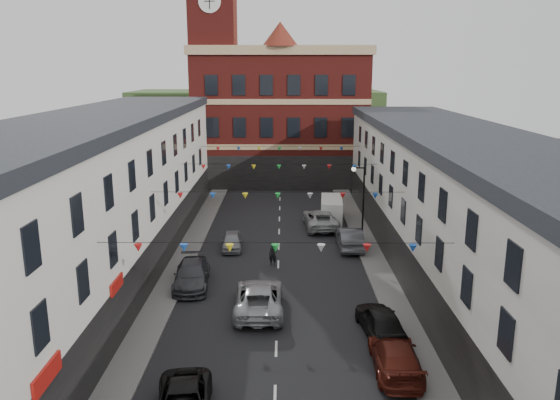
{
  "coord_description": "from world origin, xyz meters",
  "views": [
    {
      "loc": [
        0.33,
        -28.63,
        13.6
      ],
      "look_at": [
        0.12,
        8.97,
        4.49
      ],
      "focal_mm": 35.0,
      "sensor_mm": 36.0,
      "label": 1
    }
  ],
  "objects_px": {
    "car_right_d": "(380,321)",
    "car_right_e": "(350,238)",
    "street_lamp": "(361,192)",
    "white_van": "(331,210)",
    "car_left_d": "(192,275)",
    "pedestrian": "(273,255)",
    "moving_car": "(259,298)",
    "car_right_f": "(320,219)",
    "car_left_e": "(232,241)",
    "car_right_c": "(395,357)"
  },
  "relations": [
    {
      "from": "car_left_e",
      "to": "white_van",
      "type": "bearing_deg",
      "value": 39.21
    },
    {
      "from": "car_right_e",
      "to": "car_right_d",
      "type": "bearing_deg",
      "value": 89.58
    },
    {
      "from": "street_lamp",
      "to": "car_right_e",
      "type": "bearing_deg",
      "value": -114.33
    },
    {
      "from": "street_lamp",
      "to": "car_left_e",
      "type": "relative_size",
      "value": 1.6
    },
    {
      "from": "car_left_e",
      "to": "moving_car",
      "type": "bearing_deg",
      "value": -80.67
    },
    {
      "from": "street_lamp",
      "to": "car_right_f",
      "type": "bearing_deg",
      "value": 133.1
    },
    {
      "from": "car_right_e",
      "to": "white_van",
      "type": "xyz_separation_m",
      "value": [
        -0.78,
        7.5,
        0.25
      ]
    },
    {
      "from": "pedestrian",
      "to": "car_left_d",
      "type": "bearing_deg",
      "value": -133.93
    },
    {
      "from": "car_right_d",
      "to": "car_right_e",
      "type": "bearing_deg",
      "value": -96.49
    },
    {
      "from": "car_left_d",
      "to": "pedestrian",
      "type": "height_order",
      "value": "pedestrian"
    },
    {
      "from": "car_right_f",
      "to": "car_right_e",
      "type": "bearing_deg",
      "value": 105.47
    },
    {
      "from": "pedestrian",
      "to": "car_right_d",
      "type": "bearing_deg",
      "value": -50.76
    },
    {
      "from": "car_left_d",
      "to": "street_lamp",
      "type": "bearing_deg",
      "value": 35.31
    },
    {
      "from": "street_lamp",
      "to": "white_van",
      "type": "relative_size",
      "value": 1.23
    },
    {
      "from": "car_right_f",
      "to": "white_van",
      "type": "height_order",
      "value": "white_van"
    },
    {
      "from": "car_left_d",
      "to": "car_right_e",
      "type": "height_order",
      "value": "car_right_e"
    },
    {
      "from": "car_left_e",
      "to": "car_right_c",
      "type": "xyz_separation_m",
      "value": [
        9.1,
        -17.45,
        0.1
      ]
    },
    {
      "from": "street_lamp",
      "to": "car_right_c",
      "type": "xyz_separation_m",
      "value": [
        -1.05,
        -20.02,
        -3.16
      ]
    },
    {
      "from": "car_left_d",
      "to": "car_right_c",
      "type": "height_order",
      "value": "car_left_d"
    },
    {
      "from": "car_left_d",
      "to": "car_right_d",
      "type": "bearing_deg",
      "value": -35.04
    },
    {
      "from": "car_right_d",
      "to": "pedestrian",
      "type": "distance_m",
      "value": 11.78
    },
    {
      "from": "car_right_e",
      "to": "white_van",
      "type": "relative_size",
      "value": 1.03
    },
    {
      "from": "moving_car",
      "to": "car_right_e",
      "type": "bearing_deg",
      "value": -121.01
    },
    {
      "from": "moving_car",
      "to": "white_van",
      "type": "relative_size",
      "value": 1.21
    },
    {
      "from": "car_right_f",
      "to": "moving_car",
      "type": "bearing_deg",
      "value": 70.9
    },
    {
      "from": "car_left_d",
      "to": "car_right_d",
      "type": "xyz_separation_m",
      "value": [
        10.92,
        -6.5,
        0.02
      ]
    },
    {
      "from": "car_right_c",
      "to": "car_right_d",
      "type": "height_order",
      "value": "car_right_d"
    },
    {
      "from": "street_lamp",
      "to": "moving_car",
      "type": "height_order",
      "value": "street_lamp"
    },
    {
      "from": "car_left_d",
      "to": "pedestrian",
      "type": "xyz_separation_m",
      "value": [
        5.13,
        3.77,
        0.04
      ]
    },
    {
      "from": "car_right_e",
      "to": "pedestrian",
      "type": "distance_m",
      "value": 7.04
    },
    {
      "from": "car_left_e",
      "to": "moving_car",
      "type": "relative_size",
      "value": 0.64
    },
    {
      "from": "car_right_e",
      "to": "car_right_f",
      "type": "distance_m",
      "value": 5.8
    },
    {
      "from": "street_lamp",
      "to": "car_left_e",
      "type": "height_order",
      "value": "street_lamp"
    },
    {
      "from": "moving_car",
      "to": "street_lamp",
      "type": "bearing_deg",
      "value": -120.08
    },
    {
      "from": "moving_car",
      "to": "pedestrian",
      "type": "bearing_deg",
      "value": -96.1
    },
    {
      "from": "street_lamp",
      "to": "car_left_d",
      "type": "distance_m",
      "value": 15.95
    },
    {
      "from": "car_right_d",
      "to": "car_right_f",
      "type": "distance_m",
      "value": 19.71
    },
    {
      "from": "car_right_f",
      "to": "car_left_d",
      "type": "bearing_deg",
      "value": 51.61
    },
    {
      "from": "car_right_d",
      "to": "moving_car",
      "type": "height_order",
      "value": "moving_car"
    },
    {
      "from": "car_left_e",
      "to": "car_right_e",
      "type": "height_order",
      "value": "car_right_e"
    },
    {
      "from": "street_lamp",
      "to": "moving_car",
      "type": "distance_m",
      "value": 15.9
    },
    {
      "from": "car_right_f",
      "to": "pedestrian",
      "type": "distance_m",
      "value": 10.17
    },
    {
      "from": "car_right_f",
      "to": "pedestrian",
      "type": "relative_size",
      "value": 3.66
    },
    {
      "from": "street_lamp",
      "to": "moving_car",
      "type": "relative_size",
      "value": 1.02
    },
    {
      "from": "car_right_c",
      "to": "car_left_e",
      "type": "bearing_deg",
      "value": -60.73
    },
    {
      "from": "car_left_d",
      "to": "pedestrian",
      "type": "bearing_deg",
      "value": 31.98
    },
    {
      "from": "street_lamp",
      "to": "car_left_e",
      "type": "distance_m",
      "value": 10.97
    },
    {
      "from": "car_left_e",
      "to": "car_right_d",
      "type": "height_order",
      "value": "car_right_d"
    },
    {
      "from": "street_lamp",
      "to": "car_left_d",
      "type": "xyz_separation_m",
      "value": [
        -12.05,
        -9.97,
        -3.14
      ]
    },
    {
      "from": "moving_car",
      "to": "car_left_d",
      "type": "bearing_deg",
      "value": -40.33
    }
  ]
}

